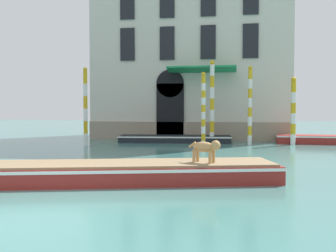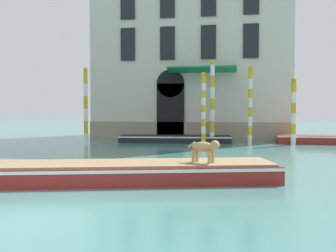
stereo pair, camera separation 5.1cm
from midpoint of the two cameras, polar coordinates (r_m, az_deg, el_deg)
The scene contains 10 objects.
ground_plane at distance 7.69m, azimuth -19.64°, elevation -12.37°, with size 120.00×120.00×0.00m, color #427A75.
palazzo_left at distance 27.81m, azimuth 3.71°, elevation 13.08°, with size 12.67×7.40×14.18m.
boat_foreground at distance 10.62m, azimuth -6.47°, elevation -6.58°, with size 8.47×3.80×0.53m.
dog_on_deck at distance 10.43m, azimuth 5.56°, elevation -3.11°, with size 0.88×0.53×0.63m.
boat_moored_near_palazzo at distance 23.10m, azimuth 1.11°, elevation -1.84°, with size 6.61×2.16×0.40m.
mooring_pole_0 at distance 22.38m, azimuth 6.52°, elevation 3.53°, with size 0.27×0.27×4.70m.
mooring_pole_1 at distance 21.92m, azimuth 11.91°, elevation 2.99°, with size 0.23×0.23×4.30m.
mooring_pole_2 at distance 21.27m, azimuth -11.79°, elevation 2.81°, with size 0.22×0.22×4.15m.
mooring_pole_3 at distance 19.78m, azimuth 5.25°, elevation 2.38°, with size 0.22×0.22×3.81m.
mooring_pole_4 at distance 22.55m, azimuth 17.82°, elevation 2.16°, with size 0.29×0.29×3.70m.
Camera 2 is at (3.70, -6.47, 1.95)m, focal length 42.00 mm.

